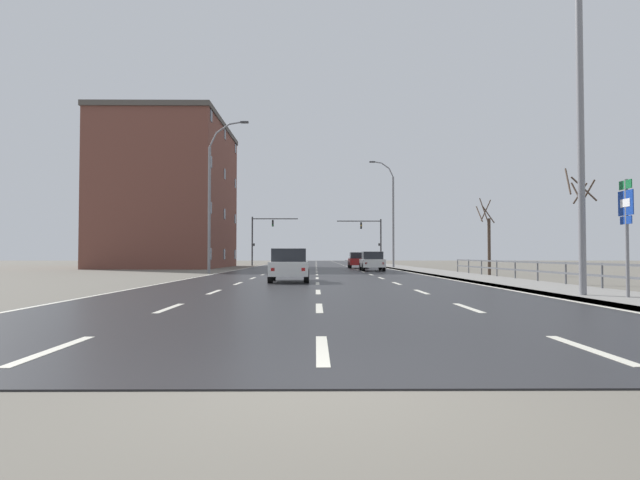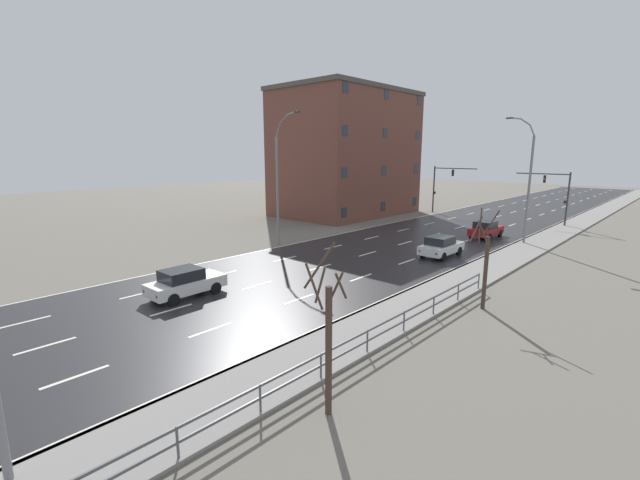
{
  "view_description": "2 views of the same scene",
  "coord_description": "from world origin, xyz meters",
  "px_view_note": "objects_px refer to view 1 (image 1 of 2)",
  "views": [
    {
      "loc": [
        -0.09,
        -4.85,
        1.25
      ],
      "look_at": [
        0.39,
        51.61,
        2.94
      ],
      "focal_mm": 29.33,
      "sensor_mm": 36.0,
      "label": 1
    },
    {
      "loc": [
        18.68,
        8.87,
        7.58
      ],
      "look_at": [
        0.0,
        29.0,
        1.92
      ],
      "focal_mm": 23.49,
      "sensor_mm": 36.0,
      "label": 2
    }
  ],
  "objects_px": {
    "street_lamp_midground": "(392,216)",
    "car_far_right": "(289,265)",
    "street_lamp_foreground": "(574,108)",
    "car_near_left": "(372,261)",
    "traffic_signal_left": "(261,233)",
    "traffic_signal_right": "(372,235)",
    "street_lamp_left_bank": "(212,199)",
    "car_distant": "(358,260)",
    "highway_sign": "(626,223)",
    "brick_building": "(170,195)"
  },
  "relations": [
    {
      "from": "street_lamp_midground",
      "to": "car_far_right",
      "type": "relative_size",
      "value": 2.57
    },
    {
      "from": "car_far_right",
      "to": "traffic_signal_left",
      "type": "bearing_deg",
      "value": 96.27
    },
    {
      "from": "street_lamp_foreground",
      "to": "car_far_right",
      "type": "xyz_separation_m",
      "value": [
        -8.75,
        9.64,
        -4.72
      ]
    },
    {
      "from": "car_near_left",
      "to": "highway_sign",
      "type": "bearing_deg",
      "value": -81.73
    },
    {
      "from": "street_lamp_left_bank",
      "to": "highway_sign",
      "type": "distance_m",
      "value": 27.84
    },
    {
      "from": "street_lamp_left_bank",
      "to": "car_distant",
      "type": "relative_size",
      "value": 2.63
    },
    {
      "from": "highway_sign",
      "to": "car_near_left",
      "type": "bearing_deg",
      "value": 97.84
    },
    {
      "from": "highway_sign",
      "to": "traffic_signal_left",
      "type": "distance_m",
      "value": 52.53
    },
    {
      "from": "street_lamp_midground",
      "to": "brick_building",
      "type": "relative_size",
      "value": 0.61
    },
    {
      "from": "traffic_signal_right",
      "to": "car_far_right",
      "type": "relative_size",
      "value": 1.38
    },
    {
      "from": "street_lamp_midground",
      "to": "car_distant",
      "type": "relative_size",
      "value": 2.58
    },
    {
      "from": "car_near_left",
      "to": "street_lamp_left_bank",
      "type": "bearing_deg",
      "value": -154.65
    },
    {
      "from": "street_lamp_foreground",
      "to": "street_lamp_midground",
      "type": "height_order",
      "value": "street_lamp_foreground"
    },
    {
      "from": "traffic_signal_right",
      "to": "car_near_left",
      "type": "bearing_deg",
      "value": -96.3
    },
    {
      "from": "highway_sign",
      "to": "street_lamp_midground",
      "type": "bearing_deg",
      "value": 91.45
    },
    {
      "from": "traffic_signal_right",
      "to": "car_distant",
      "type": "xyz_separation_m",
      "value": [
        -2.74,
        -11.81,
        -3.02
      ]
    },
    {
      "from": "traffic_signal_left",
      "to": "car_far_right",
      "type": "relative_size",
      "value": 1.46
    },
    {
      "from": "street_lamp_midground",
      "to": "traffic_signal_right",
      "type": "bearing_deg",
      "value": 92.77
    },
    {
      "from": "traffic_signal_left",
      "to": "street_lamp_foreground",
      "type": "bearing_deg",
      "value": -73.92
    },
    {
      "from": "street_lamp_midground",
      "to": "car_distant",
      "type": "bearing_deg",
      "value": 172.34
    },
    {
      "from": "traffic_signal_right",
      "to": "traffic_signal_left",
      "type": "relative_size",
      "value": 0.95
    },
    {
      "from": "street_lamp_left_bank",
      "to": "car_far_right",
      "type": "relative_size",
      "value": 2.61
    },
    {
      "from": "traffic_signal_right",
      "to": "car_distant",
      "type": "distance_m",
      "value": 12.49
    },
    {
      "from": "street_lamp_foreground",
      "to": "car_near_left",
      "type": "distance_m",
      "value": 27.96
    },
    {
      "from": "car_distant",
      "to": "street_lamp_foreground",
      "type": "bearing_deg",
      "value": -84.21
    },
    {
      "from": "car_distant",
      "to": "brick_building",
      "type": "bearing_deg",
      "value": 170.1
    },
    {
      "from": "highway_sign",
      "to": "car_far_right",
      "type": "xyz_separation_m",
      "value": [
        -9.72,
        10.47,
        -1.34
      ]
    },
    {
      "from": "highway_sign",
      "to": "car_distant",
      "type": "bearing_deg",
      "value": 96.46
    },
    {
      "from": "street_lamp_foreground",
      "to": "highway_sign",
      "type": "distance_m",
      "value": 3.62
    },
    {
      "from": "street_lamp_foreground",
      "to": "traffic_signal_left",
      "type": "relative_size",
      "value": 1.87
    },
    {
      "from": "highway_sign",
      "to": "car_far_right",
      "type": "relative_size",
      "value": 0.8
    },
    {
      "from": "car_near_left",
      "to": "street_lamp_foreground",
      "type": "bearing_deg",
      "value": -83.49
    },
    {
      "from": "car_near_left",
      "to": "car_distant",
      "type": "relative_size",
      "value": 1.0
    },
    {
      "from": "highway_sign",
      "to": "car_distant",
      "type": "distance_m",
      "value": 38.01
    },
    {
      "from": "traffic_signal_left",
      "to": "street_lamp_left_bank",
      "type": "bearing_deg",
      "value": -91.21
    },
    {
      "from": "traffic_signal_right",
      "to": "street_lamp_midground",
      "type": "bearing_deg",
      "value": -87.23
    },
    {
      "from": "street_lamp_left_bank",
      "to": "car_near_left",
      "type": "bearing_deg",
      "value": 24.91
    },
    {
      "from": "street_lamp_foreground",
      "to": "car_distant",
      "type": "distance_m",
      "value": 37.36
    },
    {
      "from": "highway_sign",
      "to": "car_distant",
      "type": "relative_size",
      "value": 0.81
    },
    {
      "from": "street_lamp_midground",
      "to": "highway_sign",
      "type": "relative_size",
      "value": 3.19
    },
    {
      "from": "traffic_signal_right",
      "to": "car_far_right",
      "type": "bearing_deg",
      "value": -101.84
    },
    {
      "from": "street_lamp_left_bank",
      "to": "highway_sign",
      "type": "height_order",
      "value": "street_lamp_left_bank"
    },
    {
      "from": "traffic_signal_right",
      "to": "street_lamp_left_bank",
      "type": "bearing_deg",
      "value": -117.98
    },
    {
      "from": "street_lamp_midground",
      "to": "car_near_left",
      "type": "distance_m",
      "value": 10.49
    },
    {
      "from": "car_distant",
      "to": "brick_building",
      "type": "distance_m",
      "value": 21.21
    },
    {
      "from": "street_lamp_midground",
      "to": "traffic_signal_left",
      "type": "xyz_separation_m",
      "value": [
        -14.27,
        12.95,
        -1.18
      ]
    },
    {
      "from": "street_lamp_midground",
      "to": "brick_building",
      "type": "height_order",
      "value": "brick_building"
    },
    {
      "from": "street_lamp_left_bank",
      "to": "car_distant",
      "type": "height_order",
      "value": "street_lamp_left_bank"
    },
    {
      "from": "street_lamp_midground",
      "to": "highway_sign",
      "type": "height_order",
      "value": "street_lamp_midground"
    },
    {
      "from": "brick_building",
      "to": "car_distant",
      "type": "bearing_deg",
      "value": -10.58
    }
  ]
}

